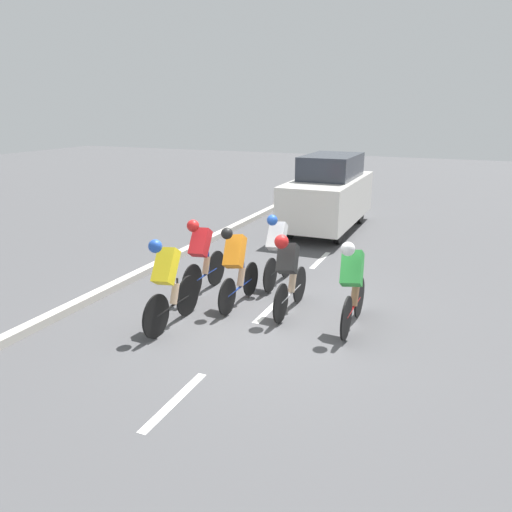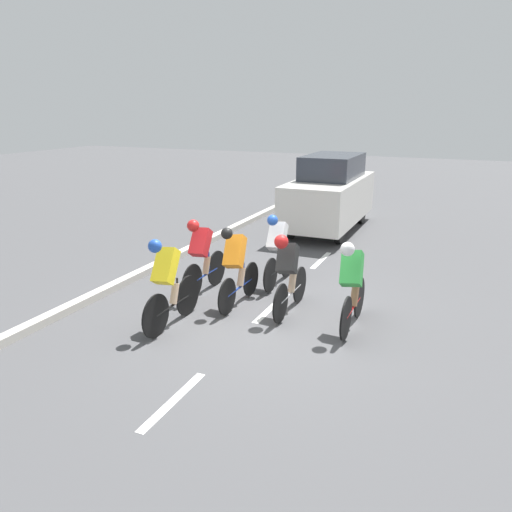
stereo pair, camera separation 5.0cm
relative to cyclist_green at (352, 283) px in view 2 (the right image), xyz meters
The scene contains 12 objects.
ground_plane 1.70m from the cyclist_green, ahead, with size 60.00×60.00×0.00m, color #4C4C4F.
lane_stripe_near 3.38m from the cyclist_green, 62.85° to the left, with size 0.12×1.40×0.01m, color white.
lane_stripe_mid 1.72m from the cyclist_green, 10.46° to the right, with size 0.12×1.40×0.01m, color white.
lane_stripe_far 3.87m from the cyclist_green, 66.67° to the right, with size 0.12×1.40×0.01m, color white.
curb 4.76m from the cyclist_green, ahead, with size 0.20×24.30×0.14m, color beige.
cyclist_green is the anchor object (origin of this frame).
cyclist_orange 2.13m from the cyclist_green, ahead, with size 0.40×1.66×1.50m.
cyclist_red 3.01m from the cyclist_green, ahead, with size 0.35×1.67×1.51m.
cyclist_yellow 2.94m from the cyclist_green, 21.90° to the left, with size 0.37×1.66×1.54m.
cyclist_black 1.17m from the cyclist_green, 10.20° to the right, with size 0.39×1.66×1.47m.
cyclist_white 2.34m from the cyclist_green, 38.75° to the right, with size 0.35×1.64×1.50m.
support_car 6.83m from the cyclist_green, 71.55° to the right, with size 1.70×4.28×2.17m.
Camera 2 is at (-3.08, 7.39, 3.47)m, focal length 35.00 mm.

